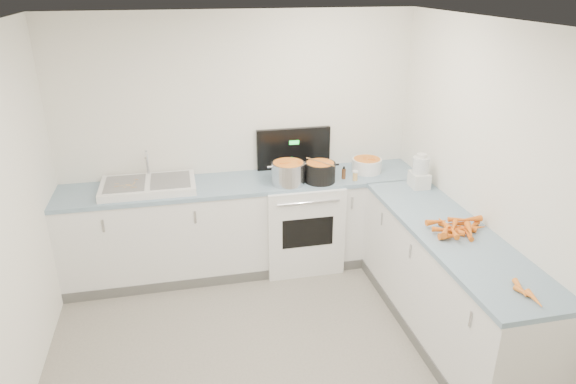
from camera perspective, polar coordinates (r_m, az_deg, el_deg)
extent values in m
cube|color=white|center=(5.18, -4.68, -3.86)|extent=(3.50, 0.60, 0.90)
cube|color=#83A1B9|center=(4.98, -4.85, 0.96)|extent=(3.50, 0.62, 0.04)
cube|color=white|center=(4.44, 17.22, -9.87)|extent=(0.60, 2.20, 0.90)
cube|color=#83A1B9|center=(4.21, 17.97, -4.47)|extent=(0.62, 2.20, 0.04)
cube|color=white|center=(5.25, 1.32, -3.41)|extent=(0.76, 0.65, 0.90)
cube|color=black|center=(5.25, 0.62, 4.88)|extent=(0.76, 0.05, 0.42)
cube|color=white|center=(4.94, -15.26, 0.69)|extent=(0.86, 0.52, 0.07)
cube|color=slate|center=(4.95, -17.67, 0.89)|extent=(0.36, 0.42, 0.01)
cube|color=slate|center=(4.92, -12.93, 1.30)|extent=(0.36, 0.42, 0.01)
cylinder|color=silver|center=(5.09, -15.37, 3.22)|extent=(0.03, 0.03, 0.24)
cylinder|color=silver|center=(4.87, 0.03, 2.00)|extent=(0.38, 0.38, 0.23)
cylinder|color=black|center=(4.94, 3.57, 2.10)|extent=(0.31, 0.31, 0.21)
cylinder|color=#AD7A47|center=(4.90, 3.60, 3.36)|extent=(0.21, 0.29, 0.01)
cylinder|color=white|center=(5.25, 8.73, 2.95)|extent=(0.39, 0.39, 0.14)
cylinder|color=#593319|center=(5.04, 6.21, 2.03)|extent=(0.04, 0.04, 0.10)
cylinder|color=#E5B266|center=(5.01, 7.47, 1.74)|extent=(0.05, 0.05, 0.08)
cube|color=white|center=(4.96, 14.37, 1.32)|extent=(0.17, 0.20, 0.14)
cylinder|color=silver|center=(4.91, 14.53, 2.90)|extent=(0.15, 0.15, 0.15)
cylinder|color=white|center=(4.88, 14.64, 3.92)|extent=(0.09, 0.09, 0.04)
cone|color=orange|center=(4.18, 18.08, -4.05)|extent=(0.11, 0.16, 0.04)
cone|color=orange|center=(4.20, 18.13, -3.93)|extent=(0.18, 0.10, 0.05)
cone|color=orange|center=(4.27, 20.03, -3.76)|extent=(0.17, 0.04, 0.04)
cone|color=orange|center=(4.29, 19.83, -3.58)|extent=(0.18, 0.15, 0.05)
cone|color=orange|center=(4.30, 18.33, -3.35)|extent=(0.19, 0.07, 0.04)
cone|color=orange|center=(4.15, 17.88, -4.23)|extent=(0.16, 0.14, 0.04)
cone|color=orange|center=(4.21, 17.51, -3.78)|extent=(0.11, 0.21, 0.05)
cone|color=orange|center=(4.20, 18.01, -3.88)|extent=(0.17, 0.12, 0.05)
cone|color=orange|center=(4.07, 17.62, -4.67)|extent=(0.19, 0.06, 0.05)
cone|color=orange|center=(4.16, 19.34, -4.39)|extent=(0.08, 0.20, 0.04)
cone|color=orange|center=(4.21, 18.69, -3.92)|extent=(0.19, 0.08, 0.05)
cone|color=orange|center=(4.24, 19.07, -3.79)|extent=(0.16, 0.15, 0.05)
cone|color=orange|center=(4.11, 19.53, -3.98)|extent=(0.12, 0.21, 0.05)
cone|color=orange|center=(4.07, 17.94, -4.26)|extent=(0.09, 0.18, 0.04)
cone|color=orange|center=(4.30, 19.56, -2.87)|extent=(0.20, 0.06, 0.05)
cone|color=orange|center=(4.21, 16.15, -3.20)|extent=(0.17, 0.05, 0.05)
cone|color=orange|center=(4.09, 17.14, -4.09)|extent=(0.16, 0.19, 0.05)
cone|color=orange|center=(4.29, 18.74, -2.95)|extent=(0.22, 0.10, 0.04)
cone|color=orange|center=(4.17, 17.97, -3.62)|extent=(0.14, 0.16, 0.05)
cone|color=orange|center=(4.12, 17.05, -4.06)|extent=(0.20, 0.11, 0.04)
cone|color=orange|center=(4.22, 16.96, -3.36)|extent=(0.06, 0.19, 0.05)
cone|color=orange|center=(3.53, 25.71, -10.63)|extent=(0.06, 0.17, 0.04)
cone|color=orange|center=(3.56, 24.94, -10.19)|extent=(0.09, 0.17, 0.04)
cone|color=orange|center=(3.60, 24.40, -9.71)|extent=(0.08, 0.19, 0.04)
cube|color=tan|center=(4.99, -16.49, 1.35)|extent=(0.04, 0.02, 0.00)
cube|color=tan|center=(4.83, -18.58, 0.27)|extent=(0.02, 0.05, 0.00)
cube|color=tan|center=(4.88, -17.27, 0.68)|extent=(0.05, 0.01, 0.00)
cube|color=tan|center=(4.90, -16.74, 0.84)|extent=(0.04, 0.01, 0.00)
cube|color=tan|center=(4.90, -17.98, 0.68)|extent=(0.04, 0.03, 0.00)
cube|color=tan|center=(4.90, -17.37, 0.78)|extent=(0.05, 0.01, 0.00)
cube|color=tan|center=(4.92, -16.70, 0.97)|extent=(0.02, 0.05, 0.00)
cube|color=tan|center=(4.89, -18.43, 0.55)|extent=(0.02, 0.05, 0.00)
cube|color=tan|center=(4.96, -18.51, 0.88)|extent=(0.04, 0.01, 0.00)
cube|color=tan|center=(4.82, -16.76, 0.50)|extent=(0.05, 0.01, 0.00)
cube|color=tan|center=(4.89, -18.51, 0.59)|extent=(0.05, 0.03, 0.00)
cube|color=tan|center=(4.88, -17.01, 0.72)|extent=(0.04, 0.03, 0.00)
cube|color=tan|center=(4.85, -17.71, 0.50)|extent=(0.03, 0.03, 0.00)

